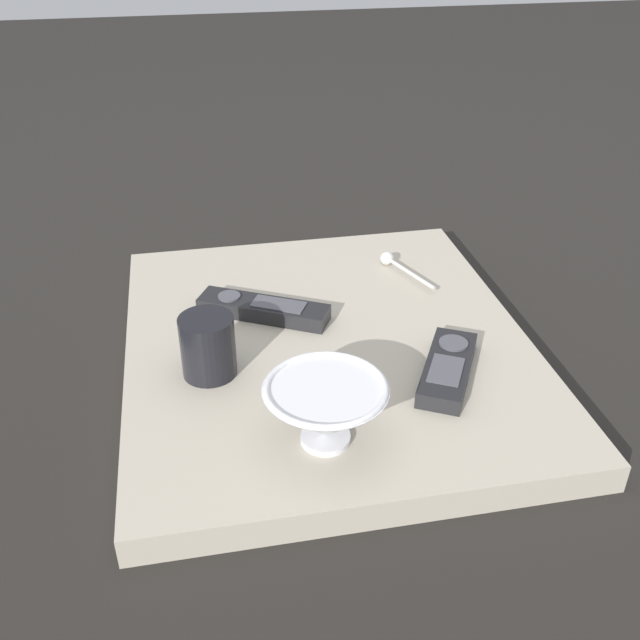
% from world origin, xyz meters
% --- Properties ---
extents(ground_plane, '(6.00, 6.00, 0.00)m').
position_xyz_m(ground_plane, '(0.00, 0.00, 0.00)').
color(ground_plane, black).
extents(table, '(0.56, 0.64, 0.04)m').
position_xyz_m(table, '(0.00, 0.00, 0.02)').
color(table, '#B7AD99').
rests_on(table, ground).
extents(cereal_bowl, '(0.14, 0.14, 0.08)m').
position_xyz_m(cereal_bowl, '(-0.05, -0.21, 0.08)').
color(cereal_bowl, silver).
rests_on(cereal_bowl, table).
extents(coffee_mug, '(0.07, 0.07, 0.08)m').
position_xyz_m(coffee_mug, '(-0.17, -0.05, 0.08)').
color(coffee_mug, black).
rests_on(coffee_mug, table).
extents(teaspoon, '(0.06, 0.13, 0.02)m').
position_xyz_m(teaspoon, '(0.15, 0.19, 0.05)').
color(teaspoon, silver).
rests_on(teaspoon, table).
extents(tv_remote_near, '(0.12, 0.17, 0.03)m').
position_xyz_m(tv_remote_near, '(0.14, -0.12, 0.05)').
color(tv_remote_near, black).
rests_on(tv_remote_near, table).
extents(tv_remote_far, '(0.19, 0.13, 0.03)m').
position_xyz_m(tv_remote_far, '(-0.08, 0.08, 0.05)').
color(tv_remote_far, black).
rests_on(tv_remote_far, table).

